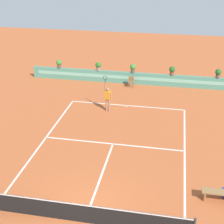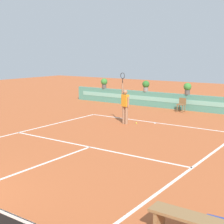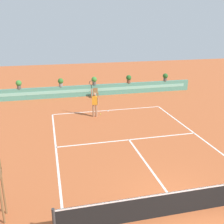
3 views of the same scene
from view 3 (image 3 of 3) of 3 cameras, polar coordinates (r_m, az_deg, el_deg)
name	(u,v)px [view 3 (image 3 of 3)]	position (r m, az deg, el deg)	size (l,w,h in m)	color
ground_plane	(131,143)	(15.25, 4.04, -6.44)	(60.00, 60.00, 0.00)	#B2562D
court_lines	(127,138)	(15.87, 3.26, -5.37)	(8.32, 11.94, 0.01)	white
net	(183,201)	(10.22, 14.75, -17.59)	(8.92, 0.10, 1.00)	#333333
back_wall_barrier	(97,90)	(24.64, -3.22, 4.63)	(18.00, 0.21, 1.00)	#4C8E7A
ball_kid_chair	(95,92)	(23.91, -3.49, 4.14)	(0.44, 0.44, 0.85)	brown
tennis_player	(95,102)	(18.94, -3.67, 2.02)	(0.61, 0.30, 2.58)	#9E7051
tennis_ball_near_baseline	(100,114)	(19.65, -2.45, -0.44)	(0.07, 0.07, 0.07)	#CCE033
potted_plant_right	(129,78)	(25.14, 3.53, 7.04)	(0.48, 0.48, 0.72)	brown
potted_plant_centre	(94,80)	(24.40, -3.76, 6.68)	(0.48, 0.48, 0.72)	#514C47
potted_plant_far_left	(19,84)	(24.17, -18.99, 5.59)	(0.48, 0.48, 0.72)	#514C47
potted_plant_far_right	(165,77)	(26.41, 11.12, 7.30)	(0.48, 0.48, 0.72)	#514C47
potted_plant_left	(61,82)	(24.08, -10.73, 6.24)	(0.48, 0.48, 0.72)	gray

